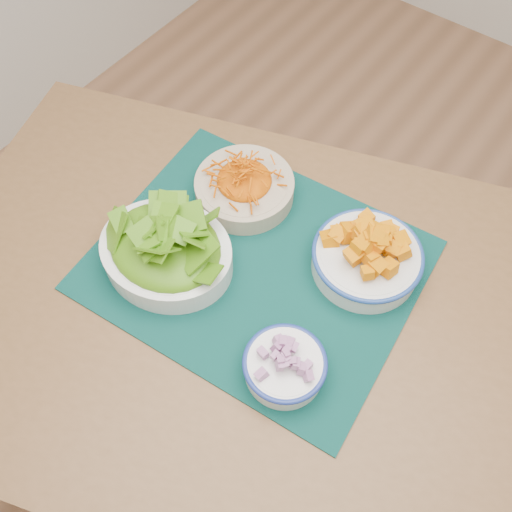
{
  "coord_description": "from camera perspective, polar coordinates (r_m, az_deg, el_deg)",
  "views": [
    {
      "loc": [
        0.01,
        -0.47,
        1.7
      ],
      "look_at": [
        -0.34,
        -0.01,
        0.78
      ],
      "focal_mm": 40.0,
      "sensor_mm": 36.0,
      "label": 1
    }
  ],
  "objects": [
    {
      "name": "carrot_bowl",
      "position": [
        1.17,
        -1.17,
        7.18
      ],
      "size": [
        0.26,
        0.26,
        0.08
      ],
      "rotation": [
        0.0,
        0.0,
        -0.3
      ],
      "color": "tan",
      "rests_on": "placemat"
    },
    {
      "name": "onion_bowl",
      "position": [
        0.98,
        2.9,
        -10.78
      ],
      "size": [
        0.16,
        0.16,
        0.07
      ],
      "rotation": [
        0.0,
        0.0,
        0.16
      ],
      "color": "white",
      "rests_on": "placemat"
    },
    {
      "name": "ground",
      "position": [
        1.76,
        9.57,
        -19.28
      ],
      "size": [
        4.0,
        4.0,
        0.0
      ],
      "primitive_type": "plane",
      "color": "#AC7853",
      "rests_on": "ground"
    },
    {
      "name": "lettuce_bowl",
      "position": [
        1.07,
        -9.09,
        1.01
      ],
      "size": [
        0.29,
        0.26,
        0.12
      ],
      "rotation": [
        0.0,
        0.0,
        0.16
      ],
      "color": "white",
      "rests_on": "placemat"
    },
    {
      "name": "squash_bowl",
      "position": [
        1.08,
        11.13,
        0.17
      ],
      "size": [
        0.23,
        0.23,
        0.1
      ],
      "rotation": [
        0.0,
        0.0,
        0.13
      ],
      "color": "silver",
      "rests_on": "placemat"
    },
    {
      "name": "table",
      "position": [
        1.14,
        0.1,
        -7.28
      ],
      "size": [
        1.53,
        1.25,
        0.75
      ],
      "rotation": [
        0.0,
        0.0,
        0.33
      ],
      "color": "brown",
      "rests_on": "ground"
    },
    {
      "name": "placemat",
      "position": [
        1.11,
        -0.0,
        -0.88
      ],
      "size": [
        0.64,
        0.54,
        0.0
      ],
      "primitive_type": "cube",
      "rotation": [
        0.0,
        0.0,
        0.09
      ],
      "color": "black",
      "rests_on": "table"
    }
  ]
}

